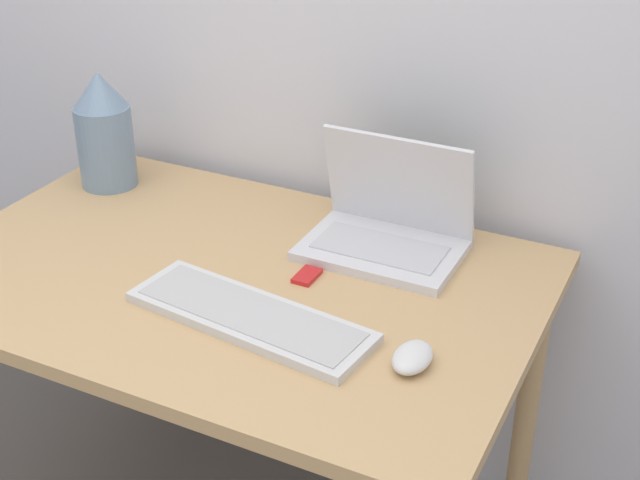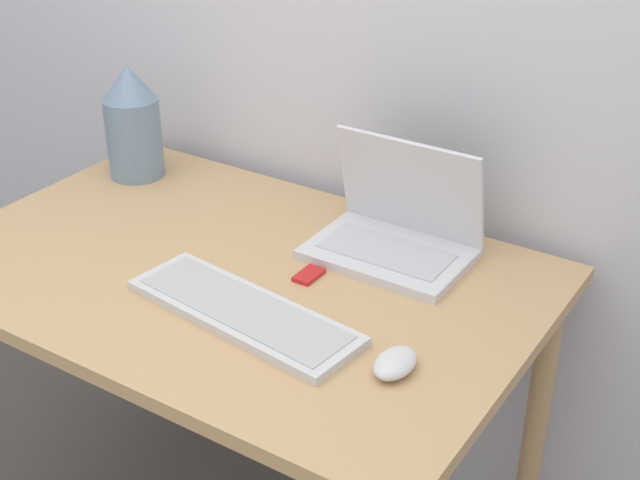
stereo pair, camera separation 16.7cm
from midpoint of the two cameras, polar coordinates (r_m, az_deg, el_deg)
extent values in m
cube|color=tan|center=(1.78, -8.48, -2.61)|extent=(1.21, 0.79, 0.03)
cylinder|color=tan|center=(2.51, -13.98, -3.59)|extent=(0.05, 0.05, 0.74)
cylinder|color=tan|center=(2.07, 10.81, -10.87)|extent=(0.05, 0.05, 0.74)
cube|color=silver|center=(1.82, 1.36, -0.70)|extent=(0.32, 0.22, 0.02)
cube|color=#B7B7BC|center=(1.80, 1.21, -0.54)|extent=(0.26, 0.12, 0.00)
cube|color=silver|center=(1.83, 2.48, 3.60)|extent=(0.32, 0.06, 0.22)
cube|color=black|center=(1.84, 2.62, 3.80)|extent=(0.28, 0.05, 0.18)
cube|color=silver|center=(1.62, -7.46, -4.99)|extent=(0.48, 0.21, 0.02)
cube|color=#B2B2B2|center=(1.62, -7.48, -4.69)|extent=(0.44, 0.17, 0.00)
ellipsoid|color=silver|center=(1.50, 2.75, -7.62)|extent=(0.06, 0.10, 0.03)
cylinder|color=slate|center=(2.17, -15.71, 5.76)|extent=(0.13, 0.13, 0.19)
cone|color=slate|center=(2.12, -16.20, 9.19)|extent=(0.13, 0.13, 0.08)
cube|color=red|center=(1.74, -3.58, -2.38)|extent=(0.04, 0.07, 0.01)
camera|label=1|loc=(0.08, -92.86, -1.56)|focal=50.00mm
camera|label=2|loc=(0.08, 87.14, 1.56)|focal=50.00mm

